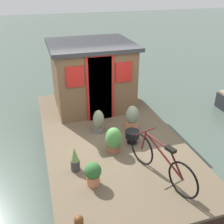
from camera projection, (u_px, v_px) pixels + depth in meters
name	position (u px, v px, depth m)	size (l,w,h in m)	color
ground_plane	(110.00, 151.00, 6.60)	(60.00, 60.00, 0.00)	#47564C
houseboat_deck	(110.00, 143.00, 6.49)	(5.74, 3.11, 0.50)	brown
houseboat_cabin	(92.00, 75.00, 7.45)	(2.07, 2.29, 1.84)	brown
bicycle	(161.00, 162.00, 4.81)	(1.69, 0.65, 0.80)	black
potted_plant_lavender	(99.00, 122.00, 6.38)	(0.29, 0.29, 0.57)	slate
potted_plant_mint	(75.00, 160.00, 5.07)	(0.18, 0.18, 0.52)	#38383D
potted_plant_basil	(93.00, 173.00, 4.72)	(0.31, 0.31, 0.46)	#C6754C
potted_plant_ivy	(132.00, 119.00, 6.39)	(0.32, 0.32, 0.66)	#C6754C
potted_plant_rosemary	(114.00, 140.00, 5.62)	(0.36, 0.36, 0.58)	#935138
charcoal_grill	(132.00, 135.00, 5.96)	(0.32, 0.32, 0.31)	black
mooring_bollard	(79.00, 222.00, 3.92)	(0.15, 0.15, 0.24)	brown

